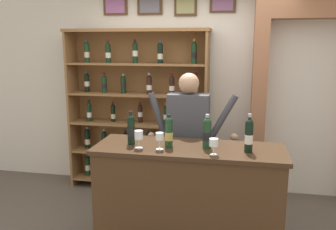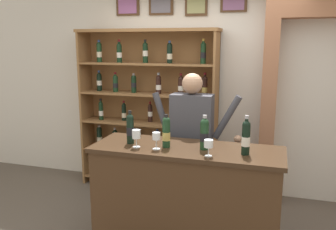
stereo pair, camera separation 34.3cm
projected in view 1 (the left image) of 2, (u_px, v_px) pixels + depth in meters
back_wall at (191, 73)px, 4.74m from camera, size 12.00×0.19×3.13m
wine_shelf at (138, 107)px, 4.71m from camera, size 1.89×0.37×2.14m
archway_doorway at (311, 82)px, 4.34m from camera, size 1.42×0.45×2.61m
tasting_counter at (188, 198)px, 3.37m from camera, size 1.76×0.62×1.02m
shopkeeper at (188, 131)px, 3.82m from camera, size 0.98×0.22×1.65m
tasting_bottle_brunello at (131, 129)px, 3.32m from camera, size 0.07×0.07×0.32m
tasting_bottle_chianti at (169, 132)px, 3.23m from camera, size 0.07×0.07×0.31m
tasting_bottle_vin_santo at (207, 132)px, 3.20m from camera, size 0.08×0.08×0.32m
tasting_bottle_bianco at (249, 135)px, 3.09m from camera, size 0.07×0.07×0.34m
wine_glass_left at (214, 143)px, 3.02m from camera, size 0.08×0.08×0.14m
wine_glass_right at (139, 136)px, 3.21m from camera, size 0.08×0.08×0.17m
wine_glass_center at (160, 137)px, 3.17m from camera, size 0.07×0.07×0.16m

